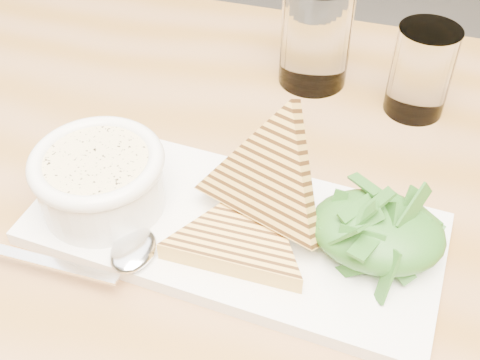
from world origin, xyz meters
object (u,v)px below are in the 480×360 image
(glass_near, at_px, (316,34))
(glass_far, at_px, (421,71))
(table_top, at_px, (313,256))
(platter, at_px, (234,229))
(soup_bowl, at_px, (102,185))

(glass_near, distance_m, glass_far, 0.13)
(table_top, bearing_deg, platter, -170.55)
(platter, height_order, glass_far, glass_far)
(table_top, height_order, platter, platter)
(platter, distance_m, soup_bowl, 0.13)
(soup_bowl, bearing_deg, glass_near, 62.79)
(table_top, xyz_separation_m, platter, (-0.07, -0.01, 0.03))
(platter, bearing_deg, glass_far, 59.54)
(platter, bearing_deg, soup_bowl, -175.98)
(table_top, height_order, soup_bowl, soup_bowl)
(glass_near, xyz_separation_m, glass_far, (0.12, -0.03, -0.01))
(soup_bowl, distance_m, glass_far, 0.36)
(table_top, distance_m, glass_near, 0.27)
(platter, height_order, soup_bowl, soup_bowl)
(table_top, bearing_deg, soup_bowl, -173.94)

